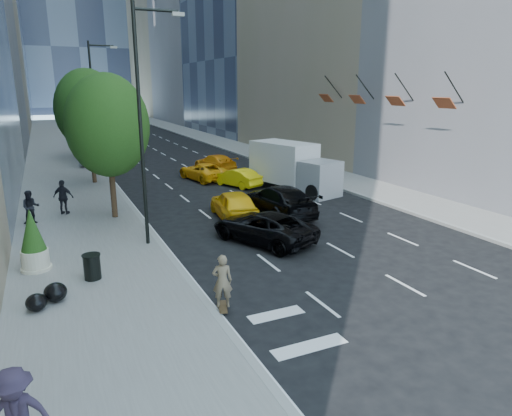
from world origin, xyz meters
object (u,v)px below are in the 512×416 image
black_sedan_lincoln (263,227)px  city_bus (107,144)px  black_sedan_mercedes (279,200)px  trash_can (92,267)px  box_truck (293,167)px  skateboarder (222,285)px  planter_shrub (33,241)px

black_sedan_lincoln → city_bus: size_ratio=0.47×
black_sedan_mercedes → trash_can: black_sedan_mercedes is taller
city_bus → box_truck: size_ratio=1.53×
city_bus → box_truck: 21.40m
black_sedan_lincoln → box_truck: (6.47, 8.87, 0.92)m
black_sedan_mercedes → box_truck: box_truck is taller
trash_can → skateboarder: bearing=-48.1°
skateboarder → planter_shrub: (-5.40, 5.76, 0.41)m
skateboarder → planter_shrub: bearing=-29.1°
black_sedan_lincoln → planter_shrub: 9.47m
box_truck → skateboarder: bearing=-141.8°
box_truck → black_sedan_mercedes: bearing=-141.2°
skateboarder → city_bus: city_bus is taller
box_truck → planter_shrub: 18.07m
black_sedan_mercedes → planter_shrub: (-12.20, -3.38, 0.46)m
planter_shrub → box_truck: bearing=28.2°
black_sedan_mercedes → skateboarder: bearing=52.9°
black_sedan_lincoln → city_bus: 28.14m
skateboarder → black_sedan_lincoln: bearing=-109.0°
box_truck → city_bus: bearing=101.6°
planter_shrub → city_bus: bearing=77.3°
skateboarder → trash_can: 5.30m
skateboarder → black_sedan_lincoln: (4.05, 5.42, -0.17)m
black_sedan_lincoln → black_sedan_mercedes: (2.75, 3.72, 0.12)m
black_sedan_mercedes → trash_can: 11.57m
skateboarder → black_sedan_lincoln: skateboarder is taller
box_truck → trash_can: box_truck is taller
black_sedan_mercedes → city_bus: 24.96m
black_sedan_mercedes → planter_shrub: planter_shrub is taller
city_bus → trash_can: size_ratio=12.14×
box_truck → trash_can: 17.48m
skateboarder → box_truck: box_truck is taller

